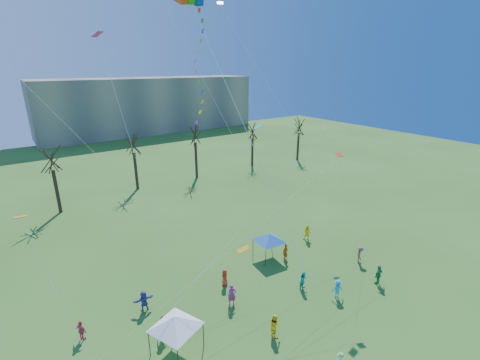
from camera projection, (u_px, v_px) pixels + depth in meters
ground at (296, 347)px, 22.92m from camera, size 160.00×160.00×0.00m
distant_building at (150, 105)px, 95.69m from camera, size 60.00×14.00×15.00m
bare_tree_row at (144, 150)px, 49.82m from camera, size 70.24×7.80×9.66m
big_box_kite at (203, 69)px, 19.16m from camera, size 2.88×5.67×22.02m
canopy_tent_white at (175, 322)px, 21.81m from camera, size 3.59×3.59×2.91m
canopy_tent_blue at (269, 237)px, 32.91m from camera, size 3.55×3.55×2.67m
festival_crowd at (248, 298)px, 26.48m from camera, size 25.66×10.74×1.86m
small_kites_aloft at (209, 121)px, 26.11m from camera, size 29.92×19.54×33.86m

